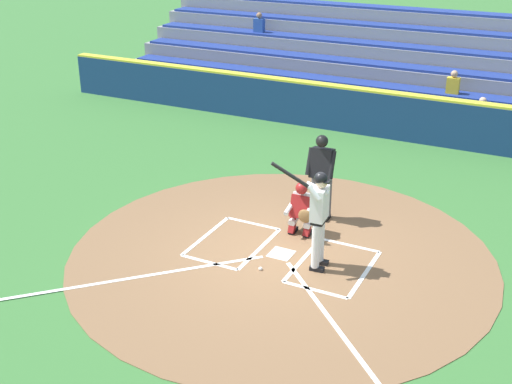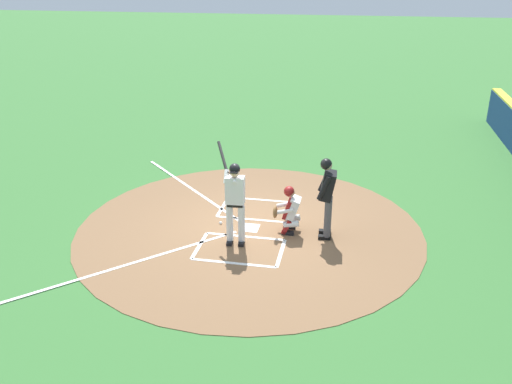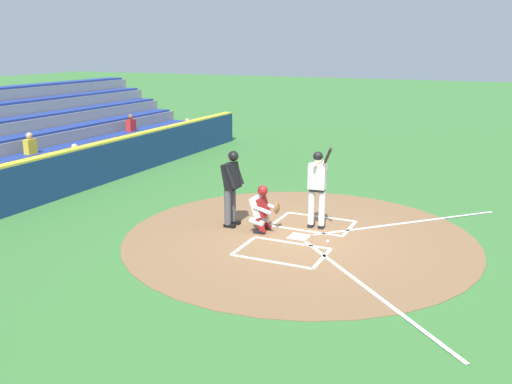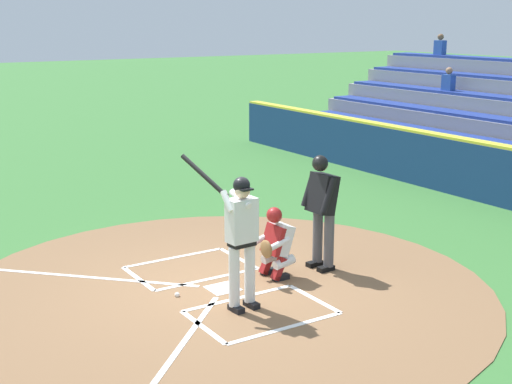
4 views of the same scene
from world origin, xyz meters
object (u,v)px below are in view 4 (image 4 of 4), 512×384
batter (241,233)px  baseball (177,295)px  catcher (275,241)px  plate_umpire (322,204)px

batter → baseball: 1.48m
catcher → plate_umpire: plate_umpire is taller
batter → baseball: bearing=32.8°
batter → baseball: batter is taller
plate_umpire → catcher: bearing=85.3°
baseball → catcher: bearing=-93.3°
batter → baseball: (0.86, 0.56, -1.06)m
catcher → baseball: bearing=86.7°
batter → baseball: size_ratio=28.76×
batter → catcher: (0.77, -1.08, -0.51)m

